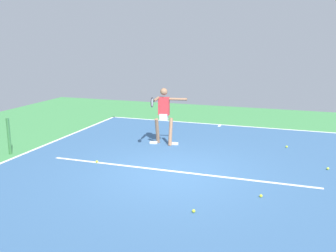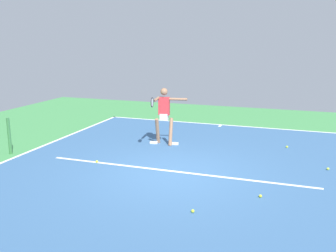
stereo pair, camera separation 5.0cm
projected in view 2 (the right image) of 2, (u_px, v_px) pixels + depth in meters
name	position (u px, v px, depth m)	size (l,w,h in m)	color
ground_plane	(173.00, 173.00, 9.64)	(20.26, 20.26, 0.00)	#428E4C
court_surface	(173.00, 173.00, 9.64)	(9.38, 11.85, 0.00)	#38608E
court_line_baseline_near	(221.00, 125.00, 15.05)	(9.38, 0.10, 0.01)	white
court_line_sideline_right	(21.00, 155.00, 11.14)	(0.10, 11.85, 0.01)	white
court_line_service	(175.00, 171.00, 9.76)	(7.03, 0.10, 0.01)	white
court_line_centre_mark	(220.00, 126.00, 14.87)	(0.10, 0.30, 0.01)	white
net_post	(9.00, 136.00, 11.14)	(0.09, 0.09, 1.07)	#38753D
tennis_player	(164.00, 112.00, 12.03)	(1.18, 1.29, 1.81)	#9E7051
tennis_ball_far_corner	(287.00, 147.00, 11.86)	(0.07, 0.07, 0.07)	#CCE033
tennis_ball_by_baseline	(260.00, 196.00, 8.16)	(0.07, 0.07, 0.07)	yellow
tennis_ball_by_sideline	(97.00, 162.00, 10.45)	(0.07, 0.07, 0.07)	yellow
tennis_ball_near_service_line	(328.00, 169.00, 9.87)	(0.07, 0.07, 0.07)	#C6E53D
tennis_ball_centre_court	(193.00, 211.00, 7.45)	(0.07, 0.07, 0.07)	#CCE033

